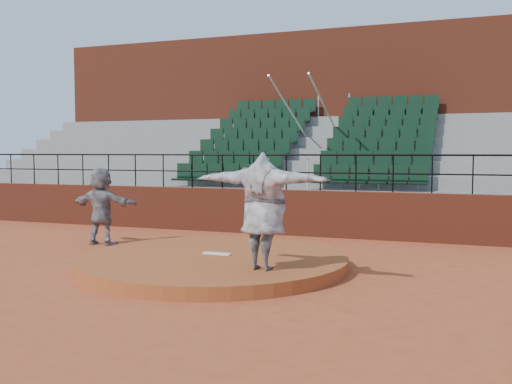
# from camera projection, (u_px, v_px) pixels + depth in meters

# --- Properties ---
(ground) EXTENTS (90.00, 90.00, 0.00)m
(ground) POSITION_uv_depth(u_px,v_px,m) (214.00, 268.00, 11.75)
(ground) COLOR #A94826
(ground) RESTS_ON ground
(pitchers_mound) EXTENTS (5.50, 5.50, 0.25)m
(pitchers_mound) POSITION_uv_depth(u_px,v_px,m) (214.00, 262.00, 11.74)
(pitchers_mound) COLOR #9D4B23
(pitchers_mound) RESTS_ON ground
(pitching_rubber) EXTENTS (0.60, 0.15, 0.03)m
(pitching_rubber) POSITION_uv_depth(u_px,v_px,m) (217.00, 254.00, 11.88)
(pitching_rubber) COLOR white
(pitching_rubber) RESTS_ON pitchers_mound
(boundary_wall) EXTENTS (24.00, 0.30, 1.30)m
(boundary_wall) POSITION_uv_depth(u_px,v_px,m) (286.00, 212.00, 16.39)
(boundary_wall) COLOR maroon
(boundary_wall) RESTS_ON ground
(wall_railing) EXTENTS (24.04, 0.05, 1.03)m
(wall_railing) POSITION_uv_depth(u_px,v_px,m) (286.00, 164.00, 16.29)
(wall_railing) COLOR black
(wall_railing) RESTS_ON boundary_wall
(seating_deck) EXTENTS (24.00, 5.97, 4.63)m
(seating_deck) POSITION_uv_depth(u_px,v_px,m) (317.00, 179.00, 19.74)
(seating_deck) COLOR gray
(seating_deck) RESTS_ON ground
(press_box_facade) EXTENTS (24.00, 3.00, 7.10)m
(press_box_facade) POSITION_uv_depth(u_px,v_px,m) (342.00, 123.00, 23.29)
(press_box_facade) COLOR maroon
(press_box_facade) RESTS_ON ground
(pitcher) EXTENTS (2.66, 0.92, 2.12)m
(pitcher) POSITION_uv_depth(u_px,v_px,m) (263.00, 211.00, 10.29)
(pitcher) COLOR black
(pitcher) RESTS_ON pitchers_mound
(fielder) EXTENTS (1.86, 0.61, 2.00)m
(fielder) POSITION_uv_depth(u_px,v_px,m) (102.00, 206.00, 14.65)
(fielder) COLOR black
(fielder) RESTS_ON ground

